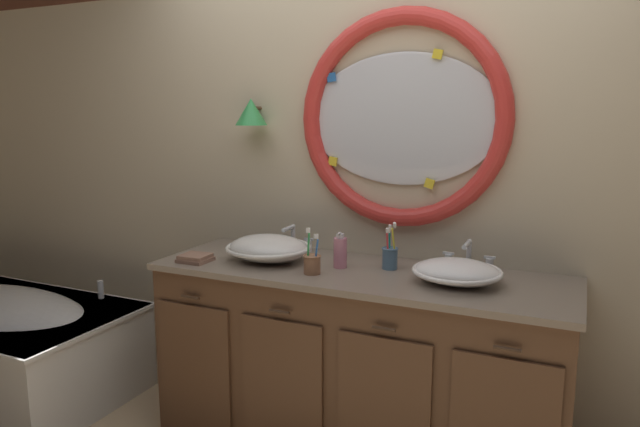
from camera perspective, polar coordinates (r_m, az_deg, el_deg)
back_wall_assembly at (r=2.95m, az=5.83°, el=4.27°), size 6.40×0.26×2.60m
vanity_counter at (r=2.86m, az=3.66°, el=-14.21°), size 1.94×0.66×0.89m
bathtub at (r=3.92m, az=-29.00°, el=-10.77°), size 1.58×0.90×0.62m
sink_basin_left at (r=2.86m, az=-5.11°, el=-3.41°), size 0.42×0.42×0.13m
sink_basin_right at (r=2.54m, az=13.36°, el=-5.60°), size 0.38×0.38×0.11m
faucet_set_left at (r=3.08m, az=-2.74°, el=-2.58°), size 0.24×0.13×0.14m
faucet_set_right at (r=2.78m, az=14.41°, el=-4.18°), size 0.24×0.15×0.14m
toothbrush_holder_left at (r=2.63m, az=-0.79°, el=-4.89°), size 0.08×0.08×0.21m
toothbrush_holder_right at (r=2.72m, az=6.91°, el=-4.22°), size 0.08×0.08×0.22m
soap_dispenser at (r=2.72m, az=2.01°, el=-3.79°), size 0.06×0.07×0.17m
folded_hand_towel at (r=2.91m, az=-12.19°, el=-4.32°), size 0.14×0.14×0.04m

